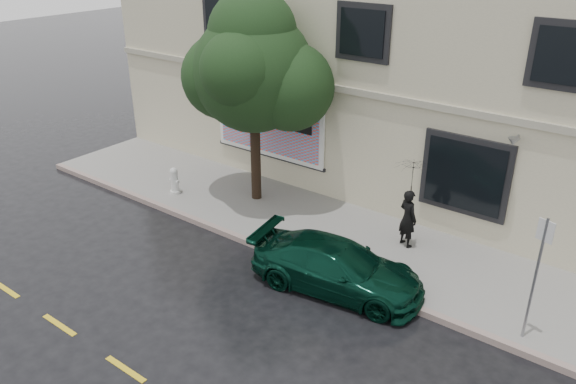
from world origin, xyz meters
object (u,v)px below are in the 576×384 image
Objects in this scene: street_tree at (253,72)px; fire_hydrant at (174,181)px; pedestrian at (408,218)px; car at (337,267)px.

street_tree reaches higher than fire_hydrant.
pedestrian is at bearing 1.72° from street_tree.
fire_hydrant is at bearing 71.86° from car.
street_tree is at bearing 25.09° from pedestrian.
fire_hydrant is (-2.25, -1.28, -3.46)m from street_tree.
street_tree is 6.59× the size of fire_hydrant.
pedestrian is 0.28× the size of street_tree.
pedestrian is 1.84× the size of fire_hydrant.
street_tree is (-4.94, -0.15, 3.09)m from pedestrian.
street_tree reaches higher than car.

